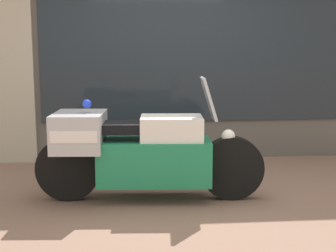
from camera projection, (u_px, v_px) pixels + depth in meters
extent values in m
plane|color=#7A5B4C|center=(187.00, 197.00, 4.92)|extent=(60.00, 60.00, 0.00)
cube|color=#56514C|center=(170.00, 42.00, 6.63)|extent=(5.74, 0.40, 3.30)
cube|color=#1E262D|center=(205.00, 38.00, 6.45)|extent=(4.51, 0.02, 2.30)
cube|color=slate|center=(198.00, 137.00, 6.89)|extent=(4.29, 0.30, 0.55)
cube|color=silver|center=(198.00, 69.00, 6.87)|extent=(4.29, 0.02, 1.47)
cube|color=beige|center=(200.00, 18.00, 6.62)|extent=(4.29, 0.30, 0.02)
cube|color=#195623|center=(105.00, 14.00, 6.50)|extent=(0.18, 0.04, 0.05)
cube|color=maroon|center=(200.00, 15.00, 6.62)|extent=(0.18, 0.04, 0.05)
cube|color=black|center=(291.00, 16.00, 6.73)|extent=(0.18, 0.04, 0.05)
cube|color=yellow|center=(130.00, 110.00, 6.68)|extent=(0.19, 0.03, 0.27)
cube|color=red|center=(266.00, 109.00, 6.85)|extent=(0.19, 0.03, 0.27)
cylinder|color=black|center=(232.00, 168.00, 4.83)|extent=(0.67, 0.19, 0.66)
cylinder|color=black|center=(68.00, 169.00, 4.80)|extent=(0.67, 0.19, 0.66)
cube|color=#1E8456|center=(154.00, 161.00, 4.80)|extent=(1.18, 0.60, 0.45)
cube|color=white|center=(171.00, 129.00, 4.76)|extent=(0.66, 0.51, 0.27)
cube|color=black|center=(129.00, 127.00, 4.74)|extent=(0.69, 0.44, 0.10)
cube|color=#B7B7BC|center=(79.00, 131.00, 4.74)|extent=(0.55, 0.70, 0.38)
cube|color=white|center=(79.00, 131.00, 4.74)|extent=(0.50, 0.70, 0.11)
cube|color=#B2BCC6|center=(209.00, 99.00, 4.71)|extent=(0.19, 0.37, 0.43)
sphere|color=white|center=(228.00, 136.00, 4.78)|extent=(0.14, 0.14, 0.14)
sphere|color=blue|center=(87.00, 104.00, 4.70)|extent=(0.09, 0.09, 0.09)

